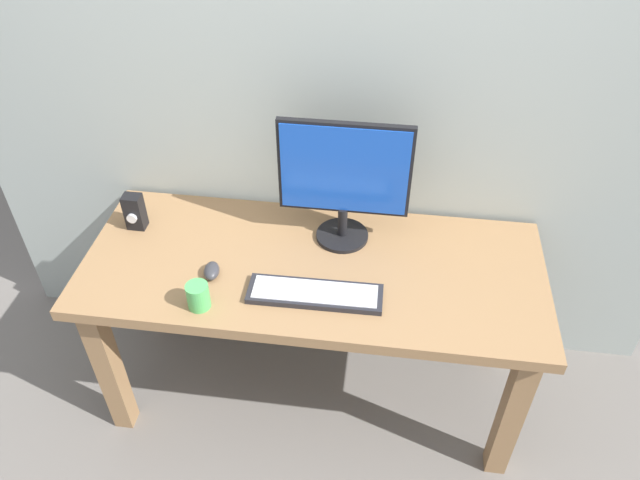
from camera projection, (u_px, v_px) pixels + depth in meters
ground_plane at (314, 387)px, 2.71m from camera, size 6.00×6.00×0.00m
wall_back at (328, 21)px, 2.03m from camera, size 2.90×0.04×3.00m
desk at (313, 286)px, 2.30m from camera, size 1.69×0.70×0.75m
monitor at (344, 178)px, 2.17m from camera, size 0.48×0.20×0.49m
keyboard_primary at (315, 294)px, 2.09m from camera, size 0.47×0.14×0.02m
mouse at (212, 271)px, 2.16m from camera, size 0.07×0.10×0.04m
audio_controller at (135, 212)px, 2.34m from camera, size 0.07×0.07×0.15m
coffee_mug at (198, 296)px, 2.03m from camera, size 0.08×0.08×0.10m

